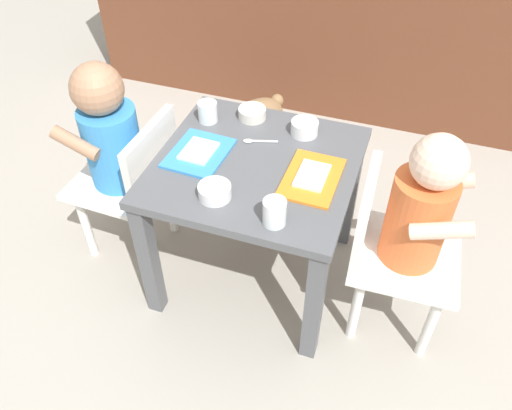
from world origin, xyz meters
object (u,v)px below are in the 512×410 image
object	(u,v)px
veggie_bowl_far	(305,127)
spoon_by_left_tray	(257,141)
food_tray_left	(199,153)
water_cup_left	(208,113)
water_cup_right	(274,214)
dog	(248,128)
cereal_bowl_left_side	(252,113)
seated_child_left	(115,143)
seated_child_right	(413,219)
dining_table	(256,186)
food_tray_right	(312,177)
veggie_bowl_near	(215,191)

from	to	relation	value
veggie_bowl_far	spoon_by_left_tray	bearing A→B (deg)	-144.59
food_tray_left	water_cup_left	bearing A→B (deg)	104.01
water_cup_right	spoon_by_left_tray	xyz separation A→B (m)	(-0.14, 0.29, -0.03)
dog	water_cup_left	xyz separation A→B (m)	(0.01, -0.36, 0.29)
spoon_by_left_tray	dog	bearing A→B (deg)	113.42
water_cup_left	cereal_bowl_left_side	xyz separation A→B (m)	(0.12, 0.06, -0.01)
cereal_bowl_left_side	water_cup_right	bearing A→B (deg)	-63.84
water_cup_right	spoon_by_left_tray	size ratio (longest dim) A/B	0.68
seated_child_left	food_tray_left	distance (m)	0.27
seated_child_right	spoon_by_left_tray	distance (m)	0.48
seated_child_left	dog	size ratio (longest dim) A/B	1.63
water_cup_left	spoon_by_left_tray	distance (m)	0.18
seated_child_right	veggie_bowl_far	bearing A→B (deg)	148.67
dining_table	spoon_by_left_tray	xyz separation A→B (m)	(-0.03, 0.09, 0.09)
seated_child_right	water_cup_right	xyz separation A→B (m)	(-0.31, -0.16, 0.07)
food_tray_left	veggie_bowl_far	bearing A→B (deg)	37.23
dog	food_tray_left	xyz separation A→B (m)	(0.05, -0.52, 0.27)
dog	food_tray_right	world-z (taller)	food_tray_right
veggie_bowl_near	veggie_bowl_far	bearing A→B (deg)	67.23
seated_child_right	water_cup_left	size ratio (longest dim) A/B	10.87
food_tray_right	water_cup_left	distance (m)	0.39
water_cup_left	veggie_bowl_far	distance (m)	0.29
food_tray_left	seated_child_left	bearing A→B (deg)	179.37
dog	veggie_bowl_near	distance (m)	0.74
dining_table	seated_child_left	xyz separation A→B (m)	(-0.43, -0.01, 0.05)
spoon_by_left_tray	food_tray_left	bearing A→B (deg)	-141.23
veggie_bowl_far	veggie_bowl_near	distance (m)	0.36
veggie_bowl_far	veggie_bowl_near	bearing A→B (deg)	-112.77
spoon_by_left_tray	veggie_bowl_near	bearing A→B (deg)	-95.46
seated_child_left	water_cup_right	xyz separation A→B (m)	(0.55, -0.19, 0.06)
seated_child_right	dog	size ratio (longest dim) A/B	1.61
seated_child_right	food_tray_left	world-z (taller)	seated_child_right
food_tray_right	seated_child_left	bearing A→B (deg)	179.71
seated_child_right	veggie_bowl_far	world-z (taller)	seated_child_right
food_tray_right	veggie_bowl_far	xyz separation A→B (m)	(-0.07, 0.19, 0.02)
spoon_by_left_tray	seated_child_left	bearing A→B (deg)	-165.69
seated_child_left	water_cup_left	world-z (taller)	seated_child_left
dog	spoon_by_left_tray	bearing A→B (deg)	-66.58
veggie_bowl_far	water_cup_left	bearing A→B (deg)	-174.23
veggie_bowl_far	seated_child_right	bearing A→B (deg)	-31.33
water_cup_right	dining_table	bearing A→B (deg)	119.83
dog	water_cup_left	world-z (taller)	water_cup_left
seated_child_left	cereal_bowl_left_side	world-z (taller)	seated_child_left
seated_child_right	water_cup_right	size ratio (longest dim) A/B	9.88
dining_table	veggie_bowl_far	size ratio (longest dim) A/B	6.88
seated_child_right	veggie_bowl_near	bearing A→B (deg)	-165.27
veggie_bowl_far	cereal_bowl_left_side	bearing A→B (deg)	170.73
seated_child_right	food_tray_right	xyz separation A→B (m)	(-0.27, 0.02, 0.05)
dining_table	water_cup_right	world-z (taller)	water_cup_right
seated_child_left	cereal_bowl_left_side	xyz separation A→B (m)	(0.35, 0.21, 0.05)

